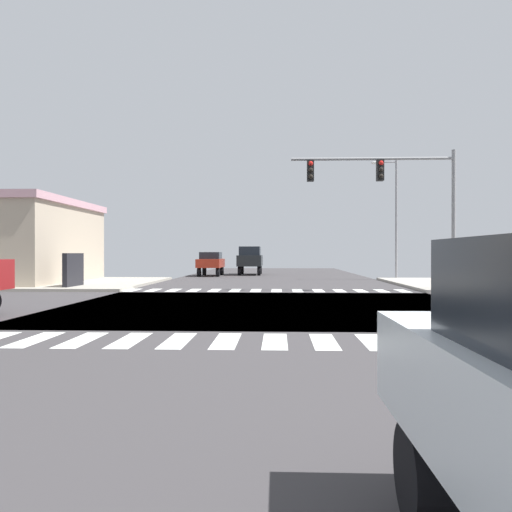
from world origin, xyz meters
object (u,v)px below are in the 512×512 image
at_px(sedan_outer_4, 211,262).
at_px(traffic_signal_mast, 390,186).
at_px(street_lamp, 393,208).
at_px(suv_farside_1, 250,258).

bearing_deg(sedan_outer_4, traffic_signal_mast, 123.03).
bearing_deg(street_lamp, traffic_signal_mast, -102.86).
bearing_deg(suv_farside_1, traffic_signal_mast, 112.13).
distance_m(traffic_signal_mast, suv_farside_1, 20.53).
xyz_separation_m(street_lamp, sedan_outer_4, (-13.05, 5.64, -3.70)).
height_order(street_lamp, sedan_outer_4, street_lamp).
xyz_separation_m(street_lamp, suv_farside_1, (-10.05, 8.03, -3.42)).
relative_size(traffic_signal_mast, street_lamp, 0.96).
height_order(street_lamp, suv_farside_1, street_lamp).
distance_m(traffic_signal_mast, street_lamp, 10.97).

